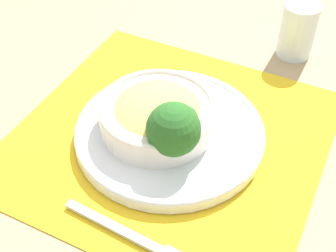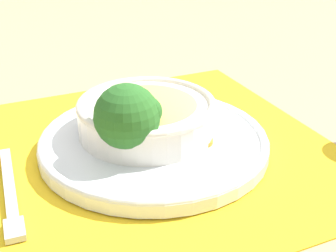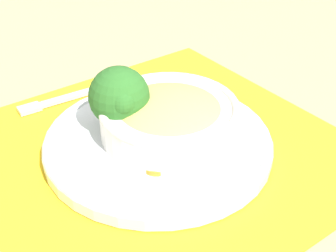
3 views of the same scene
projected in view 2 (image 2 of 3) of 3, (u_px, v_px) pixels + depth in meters
ground_plane at (154, 151)px, 0.61m from camera, size 4.00×4.00×0.00m
placemat at (154, 150)px, 0.61m from camera, size 0.49×0.50×0.00m
plate at (154, 141)px, 0.61m from camera, size 0.30×0.30×0.02m
bowl at (150, 113)px, 0.61m from camera, size 0.18×0.18×0.05m
broccoli_floret at (128, 117)px, 0.54m from camera, size 0.08×0.08×0.09m
carrot_slice_near at (198, 140)px, 0.59m from camera, size 0.04×0.04×0.01m
carrot_slice_middle at (198, 135)px, 0.61m from camera, size 0.04×0.04×0.01m
fork at (11, 198)px, 0.51m from camera, size 0.04×0.18×0.01m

